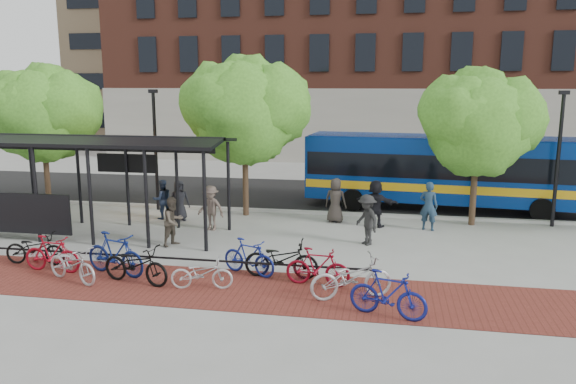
% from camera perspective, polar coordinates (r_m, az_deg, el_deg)
% --- Properties ---
extents(ground, '(160.00, 160.00, 0.00)m').
position_cam_1_polar(ground, '(19.67, 1.78, -4.91)').
color(ground, '#9E9E99').
rests_on(ground, ground).
extents(asphalt_street, '(160.00, 8.00, 0.01)m').
position_cam_1_polar(asphalt_street, '(27.38, 4.30, -0.34)').
color(asphalt_street, black).
rests_on(asphalt_street, ground).
extents(curb, '(160.00, 0.25, 0.12)m').
position_cam_1_polar(curb, '(23.49, 3.25, -2.11)').
color(curb, '#B7B7B2').
rests_on(curb, ground).
extents(brick_strip, '(24.00, 3.00, 0.01)m').
position_cam_1_polar(brick_strip, '(15.49, -8.50, -9.50)').
color(brick_strip, maroon).
rests_on(brick_strip, ground).
extents(bike_rack_rail, '(12.00, 0.05, 0.95)m').
position_cam_1_polar(bike_rack_rail, '(16.73, -11.76, -8.06)').
color(bike_rack_rail, black).
rests_on(bike_rack_rail, ground).
extents(building_brick, '(55.00, 14.00, 20.00)m').
position_cam_1_polar(building_brick, '(45.50, 20.27, 16.22)').
color(building_brick, brown).
rests_on(building_brick, ground).
extents(bus_shelter, '(10.60, 3.07, 3.60)m').
position_cam_1_polar(bus_shelter, '(21.39, -20.51, 3.89)').
color(bus_shelter, black).
rests_on(bus_shelter, ground).
extents(tree_a, '(4.90, 4.00, 6.18)m').
position_cam_1_polar(tree_a, '(26.53, -23.53, 7.64)').
color(tree_a, '#382619').
rests_on(tree_a, ground).
extents(tree_b, '(5.15, 4.20, 6.47)m').
position_cam_1_polar(tree_b, '(22.79, -4.18, 8.65)').
color(tree_b, '#382619').
rests_on(tree_b, ground).
extents(tree_c, '(4.66, 3.80, 5.92)m').
position_cam_1_polar(tree_c, '(22.33, 18.96, 6.99)').
color(tree_c, '#382619').
rests_on(tree_c, ground).
extents(lamp_post_left, '(0.35, 0.20, 5.12)m').
position_cam_1_polar(lamp_post_left, '(24.50, -13.32, 4.54)').
color(lamp_post_left, black).
rests_on(lamp_post_left, ground).
extents(lamp_post_right, '(0.35, 0.20, 5.12)m').
position_cam_1_polar(lamp_post_right, '(23.29, 25.78, 3.40)').
color(lamp_post_right, black).
rests_on(lamp_post_right, ground).
extents(bus, '(11.91, 3.57, 3.17)m').
position_cam_1_polar(bus, '(24.92, 15.66, 2.38)').
color(bus, navy).
rests_on(bus, ground).
extents(bike_0, '(1.93, 0.76, 0.99)m').
position_cam_1_polar(bike_0, '(18.60, -24.30, -5.27)').
color(bike_0, black).
rests_on(bike_0, ground).
extents(bike_1, '(1.83, 0.62, 1.08)m').
position_cam_1_polar(bike_1, '(17.68, -22.86, -5.82)').
color(bike_1, maroon).
rests_on(bike_1, ground).
extents(bike_2, '(2.02, 1.35, 1.01)m').
position_cam_1_polar(bike_2, '(16.65, -21.06, -6.86)').
color(bike_2, '#A9A9AC').
rests_on(bike_2, ground).
extents(bike_3, '(2.15, 1.17, 1.25)m').
position_cam_1_polar(bike_3, '(16.78, -17.16, -6.03)').
color(bike_3, navy).
rests_on(bike_3, ground).
extents(bike_4, '(2.19, 1.18, 1.09)m').
position_cam_1_polar(bike_4, '(15.95, -15.21, -7.11)').
color(bike_4, black).
rests_on(bike_4, ground).
extents(bike_6, '(1.73, 0.85, 0.87)m').
position_cam_1_polar(bike_6, '(15.22, -8.76, -8.16)').
color(bike_6, '#B3B3B6').
rests_on(bike_6, ground).
extents(bike_7, '(1.81, 1.12, 1.05)m').
position_cam_1_polar(bike_7, '(16.13, -4.00, -6.60)').
color(bike_7, navy).
rests_on(bike_7, ground).
extents(bike_8, '(2.10, 0.75, 1.10)m').
position_cam_1_polar(bike_8, '(15.84, -0.69, -6.81)').
color(bike_8, black).
rests_on(bike_8, ground).
extents(bike_9, '(1.80, 0.64, 1.06)m').
position_cam_1_polar(bike_9, '(15.26, 3.04, -7.62)').
color(bike_9, maroon).
rests_on(bike_9, ground).
extents(bike_10, '(2.28, 1.53, 1.13)m').
position_cam_1_polar(bike_10, '(14.45, 6.43, -8.61)').
color(bike_10, '#9F9FA1').
rests_on(bike_10, ground).
extents(bike_11, '(1.96, 1.06, 1.13)m').
position_cam_1_polar(bike_11, '(13.49, 10.12, -10.19)').
color(bike_11, navy).
rests_on(bike_11, ground).
extents(pedestrian_0, '(0.95, 0.87, 1.63)m').
position_cam_1_polar(pedestrian_0, '(22.65, -10.99, -0.85)').
color(pedestrian_0, black).
rests_on(pedestrian_0, ground).
extents(pedestrian_2, '(0.98, 0.95, 1.60)m').
position_cam_1_polar(pedestrian_2, '(23.07, -12.65, -0.73)').
color(pedestrian_2, '#1C2943').
rests_on(pedestrian_2, ground).
extents(pedestrian_3, '(1.20, 0.87, 1.68)m').
position_cam_1_polar(pedestrian_3, '(20.98, -7.85, -1.62)').
color(pedestrian_3, brown).
rests_on(pedestrian_3, ground).
extents(pedestrian_5, '(1.75, 1.04, 1.80)m').
position_cam_1_polar(pedestrian_5, '(21.52, 8.88, -1.16)').
color(pedestrian_5, black).
rests_on(pedestrian_5, ground).
extents(pedestrian_6, '(0.93, 0.68, 1.75)m').
position_cam_1_polar(pedestrian_6, '(22.04, 4.85, -0.84)').
color(pedestrian_6, '#36302B').
rests_on(pedestrian_6, ground).
extents(pedestrian_7, '(0.75, 0.58, 1.83)m').
position_cam_1_polar(pedestrian_7, '(21.41, 14.10, -1.39)').
color(pedestrian_7, '#20364A').
rests_on(pedestrian_7, ground).
extents(pedestrian_8, '(0.91, 1.00, 1.66)m').
position_cam_1_polar(pedestrian_8, '(19.23, -11.56, -2.94)').
color(pedestrian_8, '#4C4438').
rests_on(pedestrian_8, ground).
extents(pedestrian_9, '(1.17, 1.28, 1.72)m').
position_cam_1_polar(pedestrian_9, '(19.12, 8.02, -2.81)').
color(pedestrian_9, black).
rests_on(pedestrian_9, ground).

